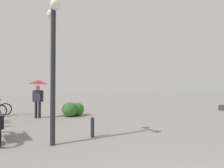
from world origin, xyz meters
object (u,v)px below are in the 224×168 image
(lamppost, at_px, (53,51))
(bollard_mid, at_px, (73,110))
(pedestrian, at_px, (38,88))
(bollard_near, at_px, (92,127))

(lamppost, xyz_separation_m, bollard_mid, (4.55, -1.67, -2.28))
(pedestrian, bearing_deg, lamppost, -178.96)
(lamppost, relative_size, pedestrian, 1.97)
(bollard_near, xyz_separation_m, bollard_mid, (4.27, -0.38, 0.04))
(bollard_mid, bearing_deg, lamppost, 159.83)
(bollard_near, height_order, bollard_mid, bollard_mid)
(pedestrian, height_order, bollard_mid, pedestrian)
(lamppost, bearing_deg, bollard_mid, -20.17)
(pedestrian, bearing_deg, bollard_mid, -104.74)
(bollard_mid, bearing_deg, bollard_near, 174.87)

